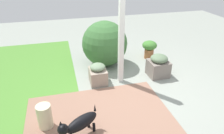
{
  "coord_description": "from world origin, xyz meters",
  "views": [
    {
      "loc": [
        -3.35,
        1.24,
        2.37
      ],
      "look_at": [
        0.32,
        0.28,
        0.4
      ],
      "focal_mm": 33.67,
      "sensor_mm": 36.0,
      "label": 1
    }
  ],
  "objects_px": {
    "stone_planter_nearest": "(158,66)",
    "dog": "(79,124)",
    "stone_planter_mid": "(98,74)",
    "ceramic_urn": "(45,117)",
    "round_shrub": "(105,44)",
    "porch_pillar": "(121,28)",
    "terracotta_pot_broad": "(149,48)"
  },
  "relations": [
    {
      "from": "porch_pillar",
      "to": "terracotta_pot_broad",
      "type": "relative_size",
      "value": 4.93
    },
    {
      "from": "dog",
      "to": "porch_pillar",
      "type": "bearing_deg",
      "value": -36.42
    },
    {
      "from": "round_shrub",
      "to": "ceramic_urn",
      "type": "height_order",
      "value": "round_shrub"
    },
    {
      "from": "round_shrub",
      "to": "terracotta_pot_broad",
      "type": "xyz_separation_m",
      "value": [
        0.05,
        -1.21,
        -0.26
      ]
    },
    {
      "from": "porch_pillar",
      "to": "stone_planter_mid",
      "type": "bearing_deg",
      "value": 84.61
    },
    {
      "from": "porch_pillar",
      "to": "dog",
      "type": "xyz_separation_m",
      "value": [
        -1.41,
        1.04,
        -0.91
      ]
    },
    {
      "from": "round_shrub",
      "to": "terracotta_pot_broad",
      "type": "height_order",
      "value": "round_shrub"
    },
    {
      "from": "stone_planter_mid",
      "to": "terracotta_pot_broad",
      "type": "relative_size",
      "value": 0.94
    },
    {
      "from": "stone_planter_mid",
      "to": "dog",
      "type": "bearing_deg",
      "value": 159.02
    },
    {
      "from": "terracotta_pot_broad",
      "to": "ceramic_urn",
      "type": "height_order",
      "value": "terracotta_pot_broad"
    },
    {
      "from": "stone_planter_nearest",
      "to": "terracotta_pot_broad",
      "type": "bearing_deg",
      "value": -11.36
    },
    {
      "from": "porch_pillar",
      "to": "round_shrub",
      "type": "xyz_separation_m",
      "value": [
        0.89,
        0.14,
        -0.63
      ]
    },
    {
      "from": "porch_pillar",
      "to": "terracotta_pot_broad",
      "type": "distance_m",
      "value": 1.68
    },
    {
      "from": "porch_pillar",
      "to": "ceramic_urn",
      "type": "height_order",
      "value": "porch_pillar"
    },
    {
      "from": "terracotta_pot_broad",
      "to": "stone_planter_nearest",
      "type": "bearing_deg",
      "value": 168.64
    },
    {
      "from": "terracotta_pot_broad",
      "to": "porch_pillar",
      "type": "bearing_deg",
      "value": 131.35
    },
    {
      "from": "ceramic_urn",
      "to": "dog",
      "type": "bearing_deg",
      "value": -125.47
    },
    {
      "from": "stone_planter_nearest",
      "to": "stone_planter_mid",
      "type": "relative_size",
      "value": 1.14
    },
    {
      "from": "stone_planter_nearest",
      "to": "round_shrub",
      "type": "xyz_separation_m",
      "value": [
        0.87,
        1.02,
        0.3
      ]
    },
    {
      "from": "stone_planter_nearest",
      "to": "dog",
      "type": "xyz_separation_m",
      "value": [
        -1.43,
        1.93,
        0.02
      ]
    },
    {
      "from": "stone_planter_nearest",
      "to": "dog",
      "type": "height_order",
      "value": "stone_planter_nearest"
    },
    {
      "from": "round_shrub",
      "to": "dog",
      "type": "distance_m",
      "value": 2.49
    },
    {
      "from": "stone_planter_mid",
      "to": "round_shrub",
      "type": "relative_size",
      "value": 0.41
    },
    {
      "from": "round_shrub",
      "to": "dog",
      "type": "height_order",
      "value": "round_shrub"
    },
    {
      "from": "round_shrub",
      "to": "terracotta_pot_broad",
      "type": "relative_size",
      "value": 2.29
    },
    {
      "from": "porch_pillar",
      "to": "ceramic_urn",
      "type": "xyz_separation_m",
      "value": [
        -1.06,
        1.53,
        -0.97
      ]
    },
    {
      "from": "stone_planter_mid",
      "to": "ceramic_urn",
      "type": "distance_m",
      "value": 1.52
    },
    {
      "from": "porch_pillar",
      "to": "terracotta_pot_broad",
      "type": "xyz_separation_m",
      "value": [
        0.94,
        -1.07,
        -0.89
      ]
    },
    {
      "from": "ceramic_urn",
      "to": "terracotta_pot_broad",
      "type": "bearing_deg",
      "value": -52.48
    },
    {
      "from": "terracotta_pot_broad",
      "to": "ceramic_urn",
      "type": "distance_m",
      "value": 3.29
    },
    {
      "from": "round_shrub",
      "to": "porch_pillar",
      "type": "bearing_deg",
      "value": -171.29
    },
    {
      "from": "stone_planter_nearest",
      "to": "ceramic_urn",
      "type": "bearing_deg",
      "value": 113.94
    }
  ]
}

